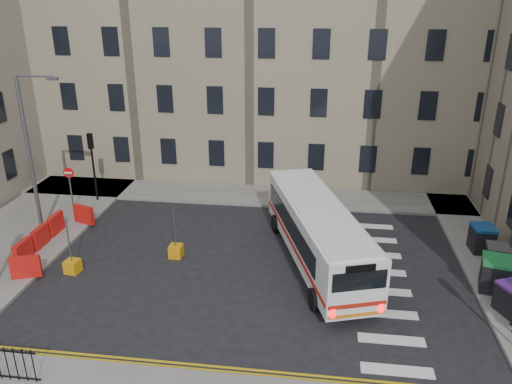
% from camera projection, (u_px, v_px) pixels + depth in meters
% --- Properties ---
extents(ground, '(120.00, 120.00, 0.00)m').
position_uv_depth(ground, '(289.00, 270.00, 22.58)').
color(ground, black).
rests_on(ground, ground).
extents(pavement_north, '(36.00, 3.20, 0.15)m').
position_uv_depth(pavement_north, '(203.00, 193.00, 31.21)').
color(pavement_north, slate).
rests_on(pavement_north, ground).
extents(pavement_east, '(2.40, 26.00, 0.15)m').
position_uv_depth(pavement_east, '(473.00, 241.00, 25.15)').
color(pavement_east, slate).
rests_on(pavement_east, ground).
extents(pavement_west, '(6.00, 22.00, 0.15)m').
position_uv_depth(pavement_west, '(14.00, 240.00, 25.17)').
color(pavement_west, slate).
rests_on(pavement_west, ground).
extents(terrace_north, '(38.30, 10.80, 17.20)m').
position_uv_depth(terrace_north, '(207.00, 41.00, 34.54)').
color(terrace_north, gray).
rests_on(terrace_north, ground).
extents(traffic_light_nw, '(0.28, 0.22, 4.10)m').
position_uv_depth(traffic_light_nw, '(92.00, 157.00, 28.97)').
color(traffic_light_nw, black).
rests_on(traffic_light_nw, pavement_west).
extents(streetlamp, '(0.50, 0.22, 8.14)m').
position_uv_depth(streetlamp, '(29.00, 155.00, 24.40)').
color(streetlamp, '#595B5E').
rests_on(streetlamp, pavement_west).
extents(no_entry_north, '(0.60, 0.08, 3.00)m').
position_uv_depth(no_entry_north, '(70.00, 181.00, 27.48)').
color(no_entry_north, '#595B5E').
rests_on(no_entry_north, pavement_west).
extents(roadworks_barriers, '(1.66, 6.26, 1.00)m').
position_uv_depth(roadworks_barriers, '(47.00, 237.00, 24.24)').
color(roadworks_barriers, red).
rests_on(roadworks_barriers, pavement_west).
extents(bus, '(5.37, 10.52, 2.81)m').
position_uv_depth(bus, '(317.00, 231.00, 22.72)').
color(bus, white).
rests_on(bus, ground).
extents(wheelie_bin_b, '(1.31, 1.38, 1.20)m').
position_uv_depth(wheelie_bin_b, '(512.00, 299.00, 19.16)').
color(wheelie_bin_b, black).
rests_on(wheelie_bin_b, pavement_east).
extents(wheelie_bin_c, '(1.40, 1.52, 1.42)m').
position_uv_depth(wheelie_bin_c, '(495.00, 274.00, 20.64)').
color(wheelie_bin_c, black).
rests_on(wheelie_bin_c, pavement_east).
extents(wheelie_bin_d, '(1.08, 1.19, 1.17)m').
position_uv_depth(wheelie_bin_d, '(497.00, 258.00, 22.18)').
color(wheelie_bin_d, black).
rests_on(wheelie_bin_d, pavement_east).
extents(wheelie_bin_e, '(1.07, 1.21, 1.29)m').
position_uv_depth(wheelie_bin_e, '(482.00, 238.00, 23.81)').
color(wheelie_bin_e, black).
rests_on(wheelie_bin_e, pavement_east).
extents(bollard_yellow, '(0.62, 0.62, 0.60)m').
position_uv_depth(bollard_yellow, '(176.00, 251.00, 23.66)').
color(bollard_yellow, orange).
rests_on(bollard_yellow, ground).
extents(bollard_chevron, '(0.68, 0.68, 0.60)m').
position_uv_depth(bollard_chevron, '(73.00, 266.00, 22.34)').
color(bollard_chevron, orange).
rests_on(bollard_chevron, ground).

